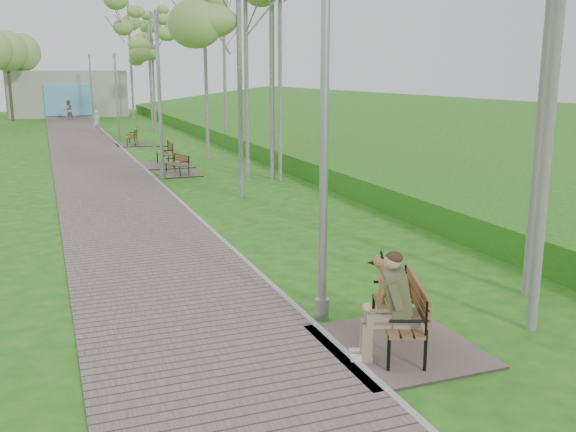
{
  "coord_description": "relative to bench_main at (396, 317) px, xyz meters",
  "views": [
    {
      "loc": [
        -3.7,
        -10.49,
        3.85
      ],
      "look_at": [
        0.41,
        0.35,
        1.24
      ],
      "focal_mm": 40.0,
      "sensor_mm": 36.0,
      "label": 1
    }
  ],
  "objects": [
    {
      "name": "ground",
      "position": [
        -0.72,
        3.12,
        -0.5
      ],
      "size": [
        120.0,
        120.0,
        0.0
      ],
      "primitive_type": "plane",
      "color": "#1E5F16",
      "rests_on": "ground"
    },
    {
      "name": "lamp_post_second",
      "position": [
        -0.45,
        16.09,
        2.24
      ],
      "size": [
        0.23,
        0.23,
        5.87
      ],
      "color": "#9A9DA2",
      "rests_on": "ground"
    },
    {
      "name": "birch_far_c",
      "position": [
        2.78,
        37.27,
        5.88
      ],
      "size": [
        2.33,
        2.33,
        8.13
      ],
      "color": "silver",
      "rests_on": "ground"
    },
    {
      "name": "bench_main",
      "position": [
        0.0,
        0.0,
        0.0
      ],
      "size": [
        2.04,
        2.26,
        1.78
      ],
      "color": "#655652",
      "rests_on": "ground"
    },
    {
      "name": "birch_far_b",
      "position": [
        2.47,
        36.52,
        4.96
      ],
      "size": [
        2.29,
        2.29,
        6.96
      ],
      "color": "silver",
      "rests_on": "ground"
    },
    {
      "name": "embankment",
      "position": [
        11.28,
        23.12,
        -0.5
      ],
      "size": [
        14.0,
        70.0,
        1.6
      ],
      "primitive_type": "cube",
      "color": "#4B9527",
      "rests_on": "ground"
    },
    {
      "name": "kerb",
      "position": [
        -0.72,
        24.62,
        -0.48
      ],
      "size": [
        0.1,
        67.0,
        0.05
      ],
      "primitive_type": "cube",
      "color": "#999993",
      "rests_on": "ground"
    },
    {
      "name": "lamp_post_third",
      "position": [
        -0.38,
        30.88,
        1.79
      ],
      "size": [
        0.19,
        0.19,
        4.9
      ],
      "color": "#9A9DA2",
      "rests_on": "ground"
    },
    {
      "name": "bench_third",
      "position": [
        0.26,
        19.55,
        -0.27
      ],
      "size": [
        2.05,
        2.28,
        1.26
      ],
      "color": "#655652",
      "rests_on": "ground"
    },
    {
      "name": "lamp_post_near",
      "position": [
        -0.49,
        1.45,
        2.21
      ],
      "size": [
        0.22,
        0.22,
        5.8
      ],
      "color": "#9A9DA2",
      "rests_on": "ground"
    },
    {
      "name": "bench_far",
      "position": [
        -0.0,
        27.98,
        -0.31
      ],
      "size": [
        1.75,
        1.94,
        1.07
      ],
      "color": "#655652",
      "rests_on": "ground"
    },
    {
      "name": "birch_mid_c",
      "position": [
        2.45,
        20.94,
        6.07
      ],
      "size": [
        2.64,
        2.64,
        8.38
      ],
      "color": "silver",
      "rests_on": "ground"
    },
    {
      "name": "birch_distant_a",
      "position": [
        2.8,
        48.62,
        8.15
      ],
      "size": [
        2.84,
        2.84,
        11.02
      ],
      "color": "silver",
      "rests_on": "ground"
    },
    {
      "name": "building_north",
      "position": [
        -2.22,
        54.09,
        1.49
      ],
      "size": [
        10.0,
        5.2,
        4.0
      ],
      "color": "#9E9E99",
      "rests_on": "ground"
    },
    {
      "name": "birch_distant_b",
      "position": [
        4.27,
        44.49,
        6.48
      ],
      "size": [
        2.38,
        2.38,
        8.89
      ],
      "color": "silver",
      "rests_on": "ground"
    },
    {
      "name": "bench_second",
      "position": [
        0.27,
        16.96,
        -0.33
      ],
      "size": [
        1.57,
        1.75,
        0.97
      ],
      "color": "#655652",
      "rests_on": "ground"
    },
    {
      "name": "walkway",
      "position": [
        -2.47,
        24.62,
        -0.48
      ],
      "size": [
        3.5,
        67.0,
        0.04
      ],
      "primitive_type": "cube",
      "color": "#655652",
      "rests_on": "ground"
    },
    {
      "name": "lamp_post_far",
      "position": [
        -0.54,
        48.13,
        1.97
      ],
      "size": [
        0.2,
        0.2,
        5.29
      ],
      "color": "#9A9DA2",
      "rests_on": "ground"
    },
    {
      "name": "pedestrian_near",
      "position": [
        -1.17,
        36.4,
        0.22
      ],
      "size": [
        0.56,
        0.41,
        1.45
      ],
      "primitive_type": "imported",
      "rotation": [
        0.0,
        0.0,
        3.26
      ],
      "color": "silver",
      "rests_on": "ground"
    },
    {
      "name": "pedestrian_far",
      "position": [
        -2.43,
        48.71,
        0.32
      ],
      "size": [
        0.98,
        0.89,
        1.65
      ],
      "primitive_type": "imported",
      "rotation": [
        0.0,
        0.0,
        3.55
      ],
      "color": "gray",
      "rests_on": "ground"
    },
    {
      "name": "birch_near_a",
      "position": [
        1.25,
        11.69,
        5.4
      ],
      "size": [
        2.67,
        2.67,
        7.52
      ],
      "color": "silver",
      "rests_on": "ground"
    }
  ]
}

